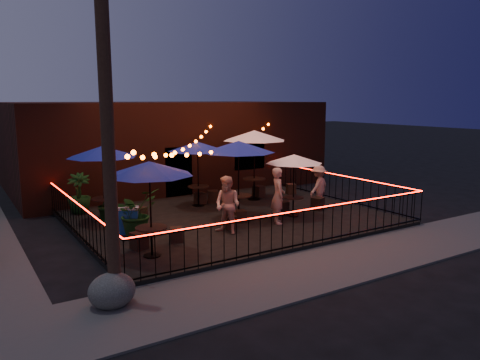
{
  "coord_description": "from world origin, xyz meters",
  "views": [
    {
      "loc": [
        -8.01,
        -11.52,
        4.14
      ],
      "look_at": [
        0.49,
        2.02,
        1.37
      ],
      "focal_mm": 35.0,
      "sensor_mm": 36.0,
      "label": 1
    }
  ],
  "objects_px": {
    "cafe_table_0": "(149,170)",
    "boulder": "(112,291)",
    "cafe_table_2": "(239,148)",
    "cafe_table_3": "(198,147)",
    "cafe_table_4": "(294,160)",
    "cafe_table_5": "(254,136)",
    "utility_pole": "(106,107)",
    "cooler": "(129,220)",
    "cafe_table_1": "(102,153)"
  },
  "relations": [
    {
      "from": "cafe_table_0",
      "to": "boulder",
      "type": "distance_m",
      "value": 3.41
    },
    {
      "from": "cafe_table_2",
      "to": "cafe_table_3",
      "type": "relative_size",
      "value": 0.99
    },
    {
      "from": "cafe_table_3",
      "to": "boulder",
      "type": "relative_size",
      "value": 2.99
    },
    {
      "from": "cafe_table_0",
      "to": "cafe_table_4",
      "type": "xyz_separation_m",
      "value": [
        5.71,
        1.38,
        -0.3
      ]
    },
    {
      "from": "cafe_table_2",
      "to": "cafe_table_5",
      "type": "height_order",
      "value": "cafe_table_5"
    },
    {
      "from": "utility_pole",
      "to": "cooler",
      "type": "relative_size",
      "value": 10.01
    },
    {
      "from": "cafe_table_3",
      "to": "cafe_table_4",
      "type": "relative_size",
      "value": 1.13
    },
    {
      "from": "utility_pole",
      "to": "cafe_table_5",
      "type": "distance_m",
      "value": 10.08
    },
    {
      "from": "cafe_table_5",
      "to": "cafe_table_3",
      "type": "bearing_deg",
      "value": 175.77
    },
    {
      "from": "cafe_table_1",
      "to": "cafe_table_5",
      "type": "bearing_deg",
      "value": 1.87
    },
    {
      "from": "boulder",
      "to": "cafe_table_4",
      "type": "bearing_deg",
      "value": 25.42
    },
    {
      "from": "cafe_table_4",
      "to": "cafe_table_5",
      "type": "bearing_deg",
      "value": 83.04
    },
    {
      "from": "cafe_table_3",
      "to": "cafe_table_5",
      "type": "height_order",
      "value": "cafe_table_5"
    },
    {
      "from": "cafe_table_0",
      "to": "cafe_table_1",
      "type": "xyz_separation_m",
      "value": [
        0.0,
        4.15,
        0.03
      ]
    },
    {
      "from": "utility_pole",
      "to": "cooler",
      "type": "distance_m",
      "value": 5.86
    },
    {
      "from": "cafe_table_3",
      "to": "cafe_table_4",
      "type": "xyz_separation_m",
      "value": [
        2.05,
        -3.15,
        -0.27
      ]
    },
    {
      "from": "cafe_table_3",
      "to": "cafe_table_5",
      "type": "xyz_separation_m",
      "value": [
        2.41,
        -0.18,
        0.32
      ]
    },
    {
      "from": "utility_pole",
      "to": "cafe_table_1",
      "type": "relative_size",
      "value": 3.21
    },
    {
      "from": "cafe_table_5",
      "to": "boulder",
      "type": "distance_m",
      "value": 10.38
    },
    {
      "from": "cafe_table_2",
      "to": "cafe_table_3",
      "type": "distance_m",
      "value": 2.53
    },
    {
      "from": "cafe_table_3",
      "to": "cafe_table_2",
      "type": "bearing_deg",
      "value": -84.9
    },
    {
      "from": "utility_pole",
      "to": "cafe_table_4",
      "type": "bearing_deg",
      "value": 25.19
    },
    {
      "from": "cafe_table_0",
      "to": "utility_pole",
      "type": "bearing_deg",
      "value": -127.84
    },
    {
      "from": "boulder",
      "to": "cafe_table_0",
      "type": "bearing_deg",
      "value": 51.67
    },
    {
      "from": "cafe_table_0",
      "to": "cafe_table_4",
      "type": "height_order",
      "value": "cafe_table_0"
    },
    {
      "from": "boulder",
      "to": "cafe_table_1",
      "type": "bearing_deg",
      "value": 74.95
    },
    {
      "from": "cafe_table_4",
      "to": "cooler",
      "type": "bearing_deg",
      "value": 170.18
    },
    {
      "from": "cafe_table_2",
      "to": "cafe_table_5",
      "type": "relative_size",
      "value": 0.87
    },
    {
      "from": "cafe_table_5",
      "to": "boulder",
      "type": "relative_size",
      "value": 3.4
    },
    {
      "from": "cafe_table_0",
      "to": "cafe_table_3",
      "type": "distance_m",
      "value": 5.82
    },
    {
      "from": "utility_pole",
      "to": "boulder",
      "type": "height_order",
      "value": "utility_pole"
    },
    {
      "from": "cooler",
      "to": "cafe_table_5",
      "type": "bearing_deg",
      "value": 42.45
    },
    {
      "from": "cafe_table_1",
      "to": "cooler",
      "type": "relative_size",
      "value": 3.12
    },
    {
      "from": "cafe_table_4",
      "to": "cafe_table_3",
      "type": "bearing_deg",
      "value": 123.11
    },
    {
      "from": "cafe_table_3",
      "to": "cooler",
      "type": "distance_m",
      "value": 4.49
    },
    {
      "from": "utility_pole",
      "to": "cafe_table_3",
      "type": "xyz_separation_m",
      "value": [
        5.26,
        6.58,
        -1.63
      ]
    },
    {
      "from": "cafe_table_3",
      "to": "cafe_table_5",
      "type": "distance_m",
      "value": 2.44
    },
    {
      "from": "utility_pole",
      "to": "cafe_table_0",
      "type": "distance_m",
      "value": 3.06
    },
    {
      "from": "boulder",
      "to": "utility_pole",
      "type": "bearing_deg",
      "value": 41.05
    },
    {
      "from": "cafe_table_4",
      "to": "cafe_table_0",
      "type": "bearing_deg",
      "value": -166.43
    },
    {
      "from": "utility_pole",
      "to": "cafe_table_5",
      "type": "bearing_deg",
      "value": 39.86
    },
    {
      "from": "cafe_table_0",
      "to": "cafe_table_3",
      "type": "xyz_separation_m",
      "value": [
        3.66,
        4.52,
        -0.03
      ]
    },
    {
      "from": "cafe_table_1",
      "to": "cafe_table_3",
      "type": "xyz_separation_m",
      "value": [
        3.66,
        0.38,
        -0.06
      ]
    },
    {
      "from": "cafe_table_5",
      "to": "utility_pole",
      "type": "bearing_deg",
      "value": -140.14
    },
    {
      "from": "cafe_table_4",
      "to": "cooler",
      "type": "distance_m",
      "value": 5.81
    },
    {
      "from": "boulder",
      "to": "cafe_table_3",
      "type": "bearing_deg",
      "value": 51.24
    },
    {
      "from": "cafe_table_2",
      "to": "boulder",
      "type": "height_order",
      "value": "cafe_table_2"
    },
    {
      "from": "cafe_table_1",
      "to": "boulder",
      "type": "distance_m",
      "value": 6.83
    },
    {
      "from": "utility_pole",
      "to": "cafe_table_2",
      "type": "bearing_deg",
      "value": 36.58
    },
    {
      "from": "cafe_table_1",
      "to": "cafe_table_2",
      "type": "xyz_separation_m",
      "value": [
        3.88,
        -2.14,
        0.14
      ]
    }
  ]
}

